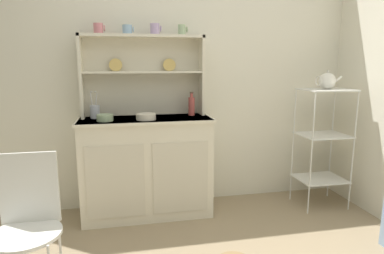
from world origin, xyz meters
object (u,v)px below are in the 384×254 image
Objects in this scene: cup_rose_0 at (99,28)px; utensil_jar at (95,111)px; hutch_cabinet at (147,166)px; bowl_mixing_large at (105,118)px; hutch_shelf_unit at (143,69)px; porcelain_teapot at (327,81)px; bakers_rack at (323,134)px; jam_bottle at (192,106)px; wire_chair at (27,217)px.

utensil_jar is (-0.06, -0.04, -0.68)m from cup_rose_0.
bowl_mixing_large reaches higher than hutch_cabinet.
hutch_shelf_unit is 4.45× the size of porcelain_teapot.
bakers_rack is 5.25× the size of jam_bottle.
porcelain_teapot is (2.29, 0.90, 0.65)m from wire_chair.
hutch_shelf_unit is 4.60× the size of utensil_jar.
cup_rose_0 is 0.40× the size of utensil_jar.
hutch_shelf_unit reaches higher than porcelain_teapot.
utensil_jar is (-0.42, -0.09, -0.35)m from hutch_shelf_unit.
bakers_rack is 0.48m from porcelain_teapot.
cup_rose_0 reaches higher than hutch_cabinet.
bakers_rack is 1.23m from jam_bottle.
cup_rose_0 is 0.68m from utensil_jar.
hutch_shelf_unit is at bearing 11.75° from utensil_jar.
hutch_shelf_unit reaches higher than jam_bottle.
cup_rose_0 is at bearing 97.61° from bowl_mixing_large.
hutch_cabinet is 1.32× the size of wire_chair.
wire_chair is 1.63m from jam_bottle.
hutch_cabinet is at bearing -10.64° from utensil_jar.
hutch_cabinet is 12.39× the size of cup_rose_0.
hutch_shelf_unit is 11.58× the size of cup_rose_0.
bakers_rack is 1.94m from bowl_mixing_large.
jam_bottle is at bearing -10.65° from hutch_shelf_unit.
hutch_cabinet is 0.56m from bowl_mixing_large.
hutch_cabinet is 5.41× the size of jam_bottle.
bowl_mixing_large is 1.94m from porcelain_teapot.
hutch_cabinet is 4.76× the size of porcelain_teapot.
porcelain_teapot reaches higher than hutch_cabinet.
utensil_jar reaches higher than hutch_cabinet.
utensil_jar is at bearing 174.11° from porcelain_teapot.
jam_bottle reaches higher than bowl_mixing_large.
bowl_mixing_large is at bearing -59.96° from utensil_jar.
wire_chair is 1.61m from cup_rose_0.
porcelain_teapot is (1.95, -0.25, -0.43)m from cup_rose_0.
bakers_rack is 2.17m from cup_rose_0.
wire_chair is at bearing -124.26° from hutch_cabinet.
porcelain_teapot reaches higher than utensil_jar.
wire_chair is at bearing -135.05° from jam_bottle.
hutch_cabinet is 1.21m from cup_rose_0.
wire_chair is at bearing -158.68° from bakers_rack.
utensil_jar is at bearing 169.36° from hutch_cabinet.
hutch_cabinet is 1.07× the size of hutch_shelf_unit.
jam_bottle is at bearing 169.66° from bakers_rack.
cup_rose_0 is at bearing 172.64° from porcelain_teapot.
jam_bottle reaches higher than wire_chair.
hutch_cabinet is 0.84m from hutch_shelf_unit.
porcelain_teapot is (1.59, -0.29, -0.10)m from hutch_shelf_unit.
hutch_shelf_unit is 0.55m from bowl_mixing_large.
bakers_rack reaches higher than hutch_cabinet.
cup_rose_0 reaches higher than porcelain_teapot.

